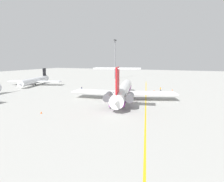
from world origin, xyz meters
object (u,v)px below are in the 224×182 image
(main_jetliner, at_px, (123,91))
(safety_cone_tail, at_px, (154,90))
(safety_cone_wingtip, at_px, (41,112))
(ground_crew_near_tail, at_px, (160,88))
(safety_cone_nose, at_px, (172,90))
(light_mast, at_px, (115,58))
(airliner_mid_left, at_px, (34,81))
(ground_crew_near_nose, at_px, (82,88))

(main_jetliner, relative_size, safety_cone_tail, 71.11)
(main_jetliner, distance_m, safety_cone_wingtip, 26.20)
(ground_crew_near_tail, height_order, safety_cone_tail, ground_crew_near_tail)
(safety_cone_nose, distance_m, light_mast, 56.48)
(main_jetliner, relative_size, light_mast, 1.47)
(ground_crew_near_tail, relative_size, light_mast, 0.06)
(airliner_mid_left, height_order, safety_cone_tail, airliner_mid_left)
(safety_cone_tail, xyz_separation_m, light_mast, (40.74, 33.97, 14.23))
(ground_crew_near_tail, xyz_separation_m, safety_cone_tail, (-1.38, 2.48, -0.79))
(main_jetliner, xyz_separation_m, safety_cone_tail, (22.30, -6.44, -2.87))
(safety_cone_nose, bearing_deg, safety_cone_wingtip, 150.64)
(main_jetliner, height_order, safety_cone_tail, main_jetliner)
(ground_crew_near_nose, distance_m, ground_crew_near_tail, 34.10)
(ground_crew_near_tail, distance_m, safety_cone_nose, 5.72)
(safety_cone_wingtip, xyz_separation_m, light_mast, (85.00, 13.55, 14.23))
(ground_crew_near_tail, bearing_deg, airliner_mid_left, 117.44)
(ground_crew_near_nose, relative_size, safety_cone_nose, 3.04)
(main_jetliner, bearing_deg, safety_cone_wingtip, 133.98)
(safety_cone_nose, relative_size, light_mast, 0.02)
(airliner_mid_left, relative_size, safety_cone_wingtip, 49.87)
(airliner_mid_left, xyz_separation_m, ground_crew_near_nose, (-4.12, -31.02, -1.39))
(ground_crew_near_tail, xyz_separation_m, safety_cone_wingtip, (-45.64, 22.91, -0.79))
(airliner_mid_left, xyz_separation_m, safety_cone_wingtip, (-38.28, -40.22, -2.18))
(safety_cone_nose, bearing_deg, ground_crew_near_tail, 125.56)
(ground_crew_near_tail, height_order, light_mast, light_mast)
(ground_crew_near_tail, distance_m, safety_cone_tail, 2.95)
(safety_cone_nose, bearing_deg, ground_crew_near_nose, 111.91)
(safety_cone_wingtip, relative_size, light_mast, 0.02)
(main_jetliner, xyz_separation_m, airliner_mid_left, (16.32, 54.21, -0.69))
(main_jetliner, bearing_deg, safety_cone_tail, -29.63)
(ground_crew_near_nose, xyz_separation_m, ground_crew_near_tail, (11.47, -32.11, 0.01))
(safety_cone_tail, bearing_deg, safety_cone_nose, -56.62)
(main_jetliner, xyz_separation_m, safety_cone_wingtip, (-21.96, 13.99, -2.87))
(main_jetliner, relative_size, airliner_mid_left, 1.43)
(ground_crew_near_nose, xyz_separation_m, safety_cone_wingtip, (-34.16, -9.20, -0.78))
(airliner_mid_left, distance_m, light_mast, 55.13)
(safety_cone_nose, height_order, light_mast, light_mast)
(airliner_mid_left, relative_size, ground_crew_near_tail, 16.27)
(ground_crew_near_nose, xyz_separation_m, safety_cone_nose, (14.77, -36.72, -0.78))
(safety_cone_tail, bearing_deg, ground_crew_near_tail, -60.96)
(ground_crew_near_tail, bearing_deg, light_mast, 63.60)
(ground_crew_near_nose, height_order, safety_cone_tail, ground_crew_near_nose)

